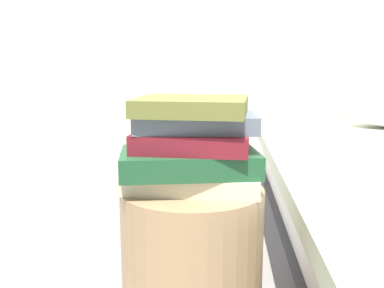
{
  "coord_description": "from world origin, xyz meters",
  "views": [
    {
      "loc": [
        0.01,
        -0.96,
        0.81
      ],
      "look_at": [
        0.0,
        0.0,
        0.63
      ],
      "focal_mm": 41.35,
      "sensor_mm": 36.0,
      "label": 1
    }
  ],
  "objects_px": {
    "book_cream": "(191,181)",
    "book_maroon": "(193,141)",
    "book_forest": "(189,162)",
    "book_olive": "(194,106)",
    "book_slate": "(196,122)"
  },
  "relations": [
    {
      "from": "book_slate",
      "to": "book_olive",
      "type": "height_order",
      "value": "book_olive"
    },
    {
      "from": "book_forest",
      "to": "book_slate",
      "type": "relative_size",
      "value": 1.12
    },
    {
      "from": "book_cream",
      "to": "book_maroon",
      "type": "height_order",
      "value": "book_maroon"
    },
    {
      "from": "book_forest",
      "to": "book_olive",
      "type": "height_order",
      "value": "book_olive"
    },
    {
      "from": "book_maroon",
      "to": "book_olive",
      "type": "bearing_deg",
      "value": -47.63
    },
    {
      "from": "book_maroon",
      "to": "book_olive",
      "type": "xyz_separation_m",
      "value": [
        0.0,
        -0.0,
        0.08
      ]
    },
    {
      "from": "book_cream",
      "to": "book_slate",
      "type": "relative_size",
      "value": 1.13
    },
    {
      "from": "book_cream",
      "to": "book_forest",
      "type": "bearing_deg",
      "value": -128.16
    },
    {
      "from": "book_maroon",
      "to": "book_olive",
      "type": "distance_m",
      "value": 0.08
    },
    {
      "from": "book_maroon",
      "to": "book_slate",
      "type": "bearing_deg",
      "value": 43.65
    },
    {
      "from": "book_forest",
      "to": "book_olive",
      "type": "relative_size",
      "value": 1.27
    },
    {
      "from": "book_maroon",
      "to": "book_slate",
      "type": "distance_m",
      "value": 0.04
    },
    {
      "from": "book_cream",
      "to": "book_olive",
      "type": "relative_size",
      "value": 1.27
    },
    {
      "from": "book_cream",
      "to": "book_maroon",
      "type": "relative_size",
      "value": 1.2
    },
    {
      "from": "book_olive",
      "to": "book_cream",
      "type": "bearing_deg",
      "value": -163.41
    }
  ]
}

